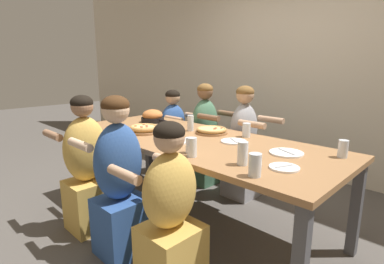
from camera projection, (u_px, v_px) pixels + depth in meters
ground_plane at (192, 218)px, 2.75m from camera, size 18.00×18.00×0.00m
restaurant_back_panel at (298, 46)px, 3.70m from camera, size 10.00×0.06×3.20m
dining_table at (192, 145)px, 2.59m from camera, size 2.55×1.01×0.76m
pizza_board_main at (144, 129)px, 2.77m from camera, size 0.30×0.30×0.07m
pizza_board_second at (212, 130)px, 2.74m from camera, size 0.29×0.29×0.05m
skillet_bowl at (153, 117)px, 3.28m from camera, size 0.36×0.25×0.14m
empty_plate_a at (234, 141)px, 2.43m from camera, size 0.21×0.21×0.02m
empty_plate_b at (284, 167)px, 1.81m from camera, size 0.18×0.18×0.02m
empty_plate_c at (178, 141)px, 2.44m from camera, size 0.23×0.23×0.02m
empty_plate_d at (286, 153)px, 2.11m from camera, size 0.24×0.24×0.02m
drinking_glass_a at (190, 124)px, 2.84m from camera, size 0.06×0.06×0.15m
drinking_glass_b at (191, 146)px, 2.12m from camera, size 0.07×0.07×0.11m
drinking_glass_c at (255, 167)px, 1.67m from camera, size 0.07×0.07×0.13m
drinking_glass_d at (192, 147)px, 2.03m from camera, size 0.07×0.07×0.13m
drinking_glass_e at (243, 153)px, 1.86m from camera, size 0.07×0.07×0.15m
drinking_glass_f at (246, 130)px, 2.59m from camera, size 0.07×0.07×0.12m
drinking_glass_g at (343, 150)px, 2.02m from camera, size 0.06×0.06×0.12m
diner_near_center at (119, 185)px, 2.13m from camera, size 0.51×0.40×1.17m
diner_far_center at (243, 147)px, 3.11m from camera, size 0.51×0.40×1.17m
diner_near_midright at (170, 218)px, 1.77m from camera, size 0.51×0.40×1.07m
diner_near_midleft at (87, 171)px, 2.47m from camera, size 0.51×0.40×1.14m
diner_far_midleft at (205, 139)px, 3.48m from camera, size 0.51×0.40×1.17m
diner_far_left at (173, 135)px, 3.87m from camera, size 0.51×0.40×1.07m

